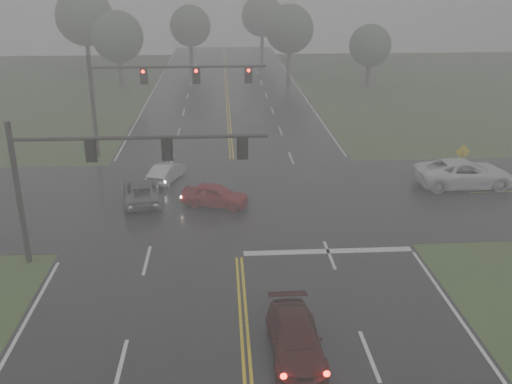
{
  "coord_description": "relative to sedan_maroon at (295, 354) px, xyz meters",
  "views": [
    {
      "loc": [
        -0.71,
        -11.02,
        13.09
      ],
      "look_at": [
        0.96,
        16.0,
        2.69
      ],
      "focal_mm": 40.0,
      "sensor_mm": 36.0,
      "label": 1
    }
  ],
  "objects": [
    {
      "name": "cross_street",
      "position": [
        -1.79,
        15.69,
        0.0
      ],
      "size": [
        120.0,
        14.0,
        0.02
      ],
      "primitive_type": "cube",
      "color": "black",
      "rests_on": "ground"
    },
    {
      "name": "sign_diamond_east",
      "position": [
        13.53,
        18.15,
        1.69
      ],
      "size": [
        1.04,
        0.11,
        2.51
      ],
      "rotation": [
        0.0,
        0.0,
        0.06
      ],
      "color": "black",
      "rests_on": "ground"
    },
    {
      "name": "tree_nw_a",
      "position": [
        -14.78,
        54.43,
        5.96
      ],
      "size": [
        6.17,
        6.17,
        9.06
      ],
      "color": "#2D261D",
      "rests_on": "ground"
    },
    {
      "name": "tree_ne_a",
      "position": [
        6.77,
        60.56,
        6.21
      ],
      "size": [
        6.43,
        6.43,
        9.45
      ],
      "color": "#2D261D",
      "rests_on": "ground"
    },
    {
      "name": "main_road",
      "position": [
        -1.79,
        13.69,
        0.0
      ],
      "size": [
        18.0,
        160.0,
        0.02
      ],
      "primitive_type": "cube",
      "color": "black",
      "rests_on": "ground"
    },
    {
      "name": "sedan_red",
      "position": [
        -2.97,
        14.5,
        0.0
      ],
      "size": [
        4.31,
        2.75,
        1.37
      ],
      "primitive_type": "imported",
      "rotation": [
        0.0,
        0.0,
        1.26
      ],
      "color": "#9C0E13",
      "rests_on": "ground"
    },
    {
      "name": "signal_gantry_near",
      "position": [
        -8.43,
        7.96,
        4.86
      ],
      "size": [
        11.73,
        0.3,
        6.95
      ],
      "color": "black",
      "rests_on": "ground"
    },
    {
      "name": "car_grey",
      "position": [
        -7.47,
        15.46,
        0.0
      ],
      "size": [
        2.97,
        5.08,
        1.33
      ],
      "primitive_type": "imported",
      "rotation": [
        0.0,
        0.0,
        3.31
      ],
      "color": "#53555A",
      "rests_on": "ground"
    },
    {
      "name": "signal_gantry_far",
      "position": [
        -8.01,
        25.12,
        5.33
      ],
      "size": [
        13.0,
        0.39,
        7.61
      ],
      "color": "black",
      "rests_on": "ground"
    },
    {
      "name": "tree_e_near",
      "position": [
        15.72,
        52.59,
        4.91
      ],
      "size": [
        5.09,
        5.09,
        7.48
      ],
      "color": "#2D261D",
      "rests_on": "ground"
    },
    {
      "name": "sedan_maroon",
      "position": [
        0.0,
        0.0,
        0.0
      ],
      "size": [
        1.97,
        4.61,
        1.32
      ],
      "primitive_type": "imported",
      "rotation": [
        0.0,
        0.0,
        0.03
      ],
      "color": "#380C0A",
      "rests_on": "ground"
    },
    {
      "name": "stop_bar",
      "position": [
        2.71,
        8.09,
        0.0
      ],
      "size": [
        8.5,
        0.5,
        0.01
      ],
      "primitive_type": "cube",
      "color": "silver",
      "rests_on": "ground"
    },
    {
      "name": "pickup_white",
      "position": [
        13.27,
        16.89,
        0.0
      ],
      "size": [
        6.4,
        3.0,
        1.77
      ],
      "primitive_type": "imported",
      "rotation": [
        0.0,
        0.0,
        1.58
      ],
      "color": "white",
      "rests_on": "ground"
    },
    {
      "name": "tree_n_mid",
      "position": [
        -6.8,
        70.69,
        5.82
      ],
      "size": [
        6.03,
        6.03,
        8.86
      ],
      "color": "#2D261D",
      "rests_on": "ground"
    },
    {
      "name": "tree_nw_b",
      "position": [
        -20.93,
        65.39,
        7.5
      ],
      "size": [
        7.77,
        7.77,
        11.41
      ],
      "color": "#2D261D",
      "rests_on": "ground"
    },
    {
      "name": "sedan_silver",
      "position": [
        -6.26,
        19.12,
        0.0
      ],
      "size": [
        2.45,
        3.95,
        1.23
      ],
      "primitive_type": "imported",
      "rotation": [
        0.0,
        0.0,
        2.81
      ],
      "color": "silver",
      "rests_on": "ground"
    },
    {
      "name": "tree_n_far",
      "position": [
        4.58,
        80.45,
        6.57
      ],
      "size": [
        6.81,
        6.81,
        10.0
      ],
      "color": "#2D261D",
      "rests_on": "ground"
    }
  ]
}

